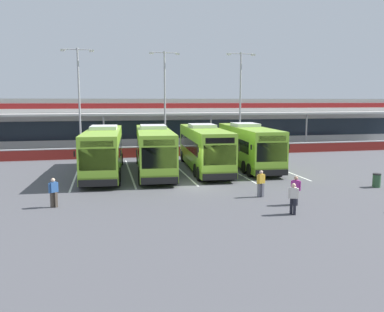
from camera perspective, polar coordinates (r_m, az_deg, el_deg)
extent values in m
plane|color=#4C4C51|center=(27.35, 0.71, -4.19)|extent=(200.00, 200.00, 0.00)
cube|color=silver|center=(53.47, -5.89, 4.70)|extent=(70.00, 10.00, 5.50)
cube|color=#19232D|center=(48.52, -5.20, 3.84)|extent=(66.00, 0.08, 2.20)
cube|color=maroon|center=(48.39, -5.24, 7.21)|extent=(68.00, 0.08, 0.60)
cube|color=beige|center=(46.96, -5.00, 6.03)|extent=(67.00, 3.00, 0.24)
cube|color=gray|center=(53.38, -5.94, 7.91)|extent=(70.00, 10.00, 0.50)
cylinder|color=#999999|center=(45.49, -12.55, 3.16)|extent=(0.20, 0.20, 4.20)
cylinder|color=#999999|center=(47.11, 2.73, 3.50)|extent=(0.20, 0.20, 4.20)
cylinder|color=#999999|center=(51.75, 16.14, 3.60)|extent=(0.20, 0.20, 4.20)
cube|color=maroon|center=(41.33, -3.86, 0.63)|extent=(60.00, 0.36, 1.00)
cube|color=#B2B2B2|center=(41.26, -3.87, 1.39)|extent=(60.00, 0.40, 0.10)
cube|color=#8CC633|center=(31.75, -12.60, 0.80)|extent=(3.31, 12.14, 3.19)
cube|color=olive|center=(31.93, -12.53, -1.54)|extent=(3.33, 12.16, 0.56)
cube|color=black|center=(32.12, -12.56, 1.32)|extent=(3.19, 9.75, 0.96)
cube|color=black|center=(25.85, -13.46, -0.51)|extent=(2.31, 0.25, 1.40)
cube|color=black|center=(25.71, -13.54, 1.69)|extent=(2.05, 0.21, 0.40)
cube|color=silver|center=(32.58, -12.57, 4.04)|extent=(2.22, 2.93, 0.28)
cube|color=black|center=(26.00, -13.38, -3.82)|extent=(2.46, 0.32, 0.44)
cube|color=black|center=(26.07, -10.24, 0.43)|extent=(0.09, 0.12, 0.36)
cube|color=black|center=(26.31, -16.59, 0.29)|extent=(0.09, 0.12, 0.36)
cylinder|color=black|center=(36.43, -10.18, -0.43)|extent=(0.39, 1.06, 1.04)
cylinder|color=black|center=(36.57, -13.93, -0.51)|extent=(0.39, 1.06, 1.04)
cylinder|color=black|center=(28.74, -10.55, -2.68)|extent=(0.39, 1.06, 1.04)
cylinder|color=black|center=(28.92, -15.29, -2.76)|extent=(0.39, 1.06, 1.04)
cylinder|color=black|center=(27.36, -10.64, -3.21)|extent=(0.39, 1.06, 1.04)
cylinder|color=black|center=(27.55, -15.62, -3.30)|extent=(0.39, 1.06, 1.04)
cube|color=#8CC633|center=(31.89, -5.49, 0.99)|extent=(3.31, 12.14, 3.19)
cube|color=olive|center=(32.08, -5.46, -1.34)|extent=(3.33, 12.16, 0.56)
cube|color=black|center=(32.26, -5.53, 1.50)|extent=(3.19, 9.75, 0.96)
cube|color=black|center=(25.98, -4.73, -0.27)|extent=(2.31, 0.25, 1.40)
cube|color=black|center=(25.85, -4.76, 1.92)|extent=(2.05, 0.21, 0.40)
cube|color=silver|center=(32.72, -5.63, 4.21)|extent=(2.22, 2.93, 0.28)
cube|color=black|center=(26.13, -4.68, -3.56)|extent=(2.46, 0.32, 0.44)
cube|color=black|center=(26.42, -1.65, 0.65)|extent=(0.09, 0.12, 0.36)
cube|color=black|center=(26.22, -7.97, 0.53)|extent=(0.09, 0.12, 0.36)
cylinder|color=black|center=(36.70, -4.01, -0.26)|extent=(0.39, 1.06, 1.04)
cylinder|color=black|center=(36.59, -7.74, -0.34)|extent=(0.39, 1.06, 1.04)
cylinder|color=black|center=(29.04, -2.73, -2.44)|extent=(0.39, 1.06, 1.04)
cylinder|color=black|center=(28.89, -7.45, -2.55)|extent=(0.39, 1.06, 1.04)
cylinder|color=black|center=(27.67, -2.42, -2.96)|extent=(0.39, 1.06, 1.04)
cylinder|color=black|center=(27.52, -7.38, -3.08)|extent=(0.39, 1.06, 1.04)
cube|color=#8CC633|center=(33.11, 1.75, 1.28)|extent=(3.31, 12.14, 3.19)
cube|color=olive|center=(33.29, 1.74, -0.97)|extent=(3.33, 12.16, 0.56)
cube|color=black|center=(33.47, 1.63, 1.77)|extent=(3.19, 9.75, 0.96)
cube|color=black|center=(27.31, 4.03, 0.14)|extent=(2.31, 0.25, 1.40)
cube|color=black|center=(27.18, 4.05, 2.22)|extent=(2.05, 0.21, 0.40)
cube|color=silver|center=(33.94, 1.46, 4.38)|extent=(2.22, 2.93, 0.28)
cube|color=black|center=(27.45, 4.05, -3.00)|extent=(2.46, 0.32, 0.44)
cube|color=black|center=(27.96, 6.79, 1.01)|extent=(0.09, 0.12, 0.36)
cube|color=black|center=(27.32, 0.90, 0.90)|extent=(0.09, 0.12, 0.36)
cylinder|color=black|center=(37.99, 2.26, 0.03)|extent=(0.39, 1.06, 1.04)
cylinder|color=black|center=(37.61, -1.32, -0.05)|extent=(0.39, 1.06, 1.04)
cylinder|color=black|center=(30.46, 5.05, -1.97)|extent=(0.39, 1.06, 1.04)
cylinder|color=black|center=(29.99, 0.61, -2.10)|extent=(0.39, 1.06, 1.04)
cylinder|color=black|center=(29.13, 5.71, -2.44)|extent=(0.39, 1.06, 1.04)
cylinder|color=black|center=(28.63, 1.07, -2.58)|extent=(0.39, 1.06, 1.04)
cube|color=#8CC633|center=(34.97, 8.07, 1.56)|extent=(3.31, 12.14, 3.19)
cube|color=olive|center=(35.14, 8.03, -0.57)|extent=(3.33, 12.16, 0.56)
cube|color=black|center=(35.32, 7.89, 2.02)|extent=(3.19, 9.75, 0.96)
cube|color=black|center=(29.35, 11.42, 0.54)|extent=(2.31, 0.25, 1.40)
cube|color=black|center=(29.23, 11.48, 2.49)|extent=(2.05, 0.21, 0.40)
cube|color=silver|center=(35.78, 7.66, 4.50)|extent=(2.22, 2.93, 0.28)
cube|color=black|center=(29.47, 11.41, -2.38)|extent=(2.46, 0.32, 0.44)
cube|color=black|center=(30.16, 13.81, 1.34)|extent=(0.09, 0.12, 0.36)
cube|color=black|center=(29.17, 8.52, 1.26)|extent=(0.09, 0.12, 0.36)
cylinder|color=black|center=(39.85, 7.77, 0.34)|extent=(0.39, 1.06, 1.04)
cylinder|color=black|center=(39.24, 4.42, 0.27)|extent=(0.39, 1.06, 1.04)
cylinder|color=black|center=(32.53, 11.66, -1.47)|extent=(0.39, 1.06, 1.04)
cylinder|color=black|center=(31.78, 7.62, -1.60)|extent=(0.39, 1.06, 1.04)
cylinder|color=black|center=(31.24, 12.55, -1.88)|extent=(0.39, 1.06, 1.04)
cylinder|color=black|center=(30.46, 8.36, -2.03)|extent=(0.39, 1.06, 1.04)
cube|color=silver|center=(32.63, -16.31, -2.52)|extent=(0.14, 13.00, 0.01)
cube|color=silver|center=(32.61, -8.93, -2.30)|extent=(0.14, 13.00, 0.01)
cube|color=silver|center=(33.11, -1.65, -2.05)|extent=(0.14, 13.00, 0.01)
cube|color=silver|center=(34.13, 5.29, -1.78)|extent=(0.14, 13.00, 0.01)
cube|color=silver|center=(35.62, 11.75, -1.50)|extent=(0.14, 13.00, 0.01)
cube|color=#4C4238|center=(22.94, -19.50, -5.96)|extent=(0.21, 0.23, 0.84)
cube|color=#4C4238|center=(22.90, -19.01, -5.96)|extent=(0.21, 0.23, 0.84)
cube|color=#2D5693|center=(22.77, -19.34, -4.25)|extent=(0.40, 0.37, 0.56)
cube|color=#2D5693|center=(22.68, -19.84, -4.39)|extent=(0.13, 0.13, 0.54)
cube|color=#2D5693|center=(22.86, -18.84, -4.25)|extent=(0.13, 0.13, 0.54)
sphere|color=#DBB293|center=(22.69, -19.38, -3.29)|extent=(0.22, 0.22, 0.22)
cube|color=slate|center=(24.31, 9.63, -4.84)|extent=(0.17, 0.20, 0.84)
cube|color=slate|center=(24.30, 10.10, -4.86)|extent=(0.17, 0.20, 0.84)
cube|color=gold|center=(24.16, 9.90, -3.23)|extent=(0.38, 0.28, 0.56)
cube|color=gold|center=(24.04, 9.47, -3.34)|extent=(0.11, 0.12, 0.54)
cube|color=gold|center=(24.29, 10.33, -3.25)|extent=(0.11, 0.12, 0.54)
sphere|color=#DBB293|center=(24.09, 9.92, -2.32)|extent=(0.22, 0.22, 0.22)
cube|color=#33333D|center=(22.96, 14.48, -5.75)|extent=(0.22, 0.23, 0.84)
cube|color=#33333D|center=(22.82, 14.84, -5.84)|extent=(0.22, 0.23, 0.84)
cube|color=#A32D89|center=(22.74, 14.72, -4.08)|extent=(0.40, 0.37, 0.56)
cube|color=#A32D89|center=(22.77, 14.17, -4.11)|extent=(0.13, 0.13, 0.54)
cube|color=#A32D89|center=(22.72, 15.27, -4.18)|extent=(0.13, 0.13, 0.54)
sphere|color=tan|center=(22.66, 14.76, -3.11)|extent=(0.22, 0.22, 0.22)
cube|color=black|center=(21.05, 14.10, -6.98)|extent=(0.20, 0.22, 0.84)
cube|color=black|center=(20.94, 14.55, -7.07)|extent=(0.20, 0.22, 0.84)
cube|color=silver|center=(20.83, 14.39, -5.16)|extent=(0.40, 0.34, 0.56)
cube|color=silver|center=(20.83, 13.78, -5.22)|extent=(0.12, 0.13, 0.54)
cube|color=silver|center=(20.84, 14.99, -5.25)|extent=(0.12, 0.13, 0.54)
sphere|color=#DBB293|center=(20.75, 14.42, -4.11)|extent=(0.22, 0.22, 0.22)
cylinder|color=#9E9EA3|center=(42.28, -15.91, 7.31)|extent=(0.20, 0.20, 11.00)
cylinder|color=#9E9EA3|center=(42.59, -16.19, 14.52)|extent=(2.80, 0.10, 0.10)
cube|color=silver|center=(42.68, -18.12, 14.30)|extent=(0.44, 0.28, 0.20)
cube|color=silver|center=(42.52, -14.24, 14.47)|extent=(0.44, 0.28, 0.20)
cylinder|color=#9E9EA3|center=(43.46, -3.92, 7.60)|extent=(0.20, 0.20, 11.00)
cylinder|color=#9E9EA3|center=(43.76, -3.99, 14.63)|extent=(2.80, 0.10, 0.10)
cube|color=silver|center=(43.56, -5.87, 14.50)|extent=(0.44, 0.28, 0.20)
cube|color=silver|center=(43.97, -2.13, 14.48)|extent=(0.44, 0.28, 0.20)
cylinder|color=#9E9EA3|center=(44.59, 6.96, 7.57)|extent=(0.20, 0.20, 11.00)
cylinder|color=#9E9EA3|center=(44.88, 7.08, 14.42)|extent=(2.80, 0.10, 0.10)
cube|color=silver|center=(44.43, 5.32, 14.38)|extent=(0.44, 0.28, 0.20)
cube|color=silver|center=(45.35, 8.80, 14.19)|extent=(0.44, 0.28, 0.20)
cylinder|color=#2D5133|center=(29.34, 25.04, -3.27)|extent=(0.52, 0.52, 0.85)
cylinder|color=black|center=(29.26, 25.09, -2.38)|extent=(0.54, 0.54, 0.08)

